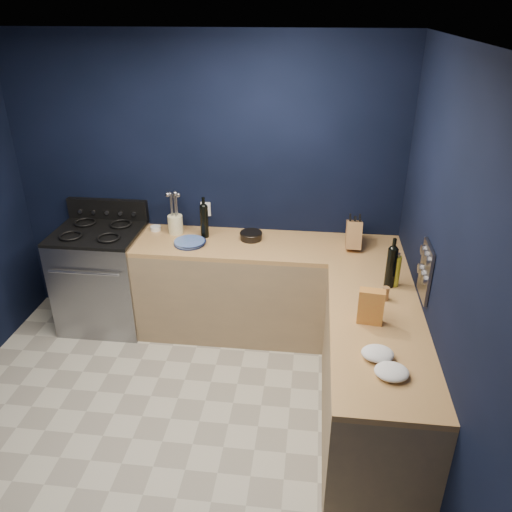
# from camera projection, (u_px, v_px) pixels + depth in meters

# --- Properties ---
(floor) EXTENTS (3.50, 3.50, 0.02)m
(floor) POSITION_uv_depth(u_px,v_px,m) (162.00, 442.00, 3.58)
(floor) COLOR #B9B4A1
(floor) RESTS_ON ground
(ceiling) EXTENTS (3.50, 3.50, 0.02)m
(ceiling) POSITION_uv_depth(u_px,v_px,m) (116.00, 41.00, 2.40)
(ceiling) COLOR silver
(ceiling) RESTS_ON ground
(wall_back) EXTENTS (3.50, 0.02, 2.60)m
(wall_back) POSITION_uv_depth(u_px,v_px,m) (205.00, 185.00, 4.55)
(wall_back) COLOR black
(wall_back) RESTS_ON ground
(wall_right) EXTENTS (0.02, 3.50, 2.60)m
(wall_right) POSITION_uv_depth(u_px,v_px,m) (451.00, 300.00, 2.81)
(wall_right) COLOR black
(wall_right) RESTS_ON ground
(cab_back) EXTENTS (2.30, 0.63, 0.86)m
(cab_back) POSITION_uv_depth(u_px,v_px,m) (267.00, 291.00, 4.59)
(cab_back) COLOR #997C58
(cab_back) RESTS_ON floor
(top_back) EXTENTS (2.30, 0.63, 0.04)m
(top_back) POSITION_uv_depth(u_px,v_px,m) (268.00, 246.00, 4.39)
(top_back) COLOR olive
(top_back) RESTS_ON cab_back
(cab_right) EXTENTS (0.63, 1.67, 0.86)m
(cab_right) POSITION_uv_depth(u_px,v_px,m) (371.00, 383.00, 3.49)
(cab_right) COLOR #997C58
(cab_right) RESTS_ON floor
(top_right) EXTENTS (0.63, 1.67, 0.04)m
(top_right) POSITION_uv_depth(u_px,v_px,m) (379.00, 329.00, 3.29)
(top_right) COLOR olive
(top_right) RESTS_ON cab_right
(gas_range) EXTENTS (0.76, 0.66, 0.92)m
(gas_range) POSITION_uv_depth(u_px,v_px,m) (104.00, 279.00, 4.73)
(gas_range) COLOR gray
(gas_range) RESTS_ON floor
(oven_door) EXTENTS (0.59, 0.02, 0.42)m
(oven_door) POSITION_uv_depth(u_px,v_px,m) (90.00, 298.00, 4.45)
(oven_door) COLOR black
(oven_door) RESTS_ON gas_range
(cooktop) EXTENTS (0.76, 0.66, 0.03)m
(cooktop) POSITION_uv_depth(u_px,v_px,m) (97.00, 233.00, 4.51)
(cooktop) COLOR black
(cooktop) RESTS_ON gas_range
(backguard) EXTENTS (0.76, 0.06, 0.20)m
(backguard) POSITION_uv_depth(u_px,v_px,m) (108.00, 209.00, 4.73)
(backguard) COLOR black
(backguard) RESTS_ON gas_range
(spice_panel) EXTENTS (0.02, 0.28, 0.38)m
(spice_panel) POSITION_uv_depth(u_px,v_px,m) (426.00, 271.00, 3.35)
(spice_panel) COLOR gray
(spice_panel) RESTS_ON wall_right
(wall_outlet) EXTENTS (0.09, 0.02, 0.13)m
(wall_outlet) POSITION_uv_depth(u_px,v_px,m) (206.00, 209.00, 4.63)
(wall_outlet) COLOR white
(wall_outlet) RESTS_ON wall_back
(plate_stack) EXTENTS (0.32, 0.32, 0.03)m
(plate_stack) POSITION_uv_depth(u_px,v_px,m) (189.00, 243.00, 4.37)
(plate_stack) COLOR teal
(plate_stack) RESTS_ON top_back
(ramekin) EXTENTS (0.12, 0.12, 0.04)m
(ramekin) POSITION_uv_depth(u_px,v_px,m) (156.00, 228.00, 4.64)
(ramekin) COLOR white
(ramekin) RESTS_ON top_back
(utensil_crock) EXTENTS (0.15, 0.15, 0.17)m
(utensil_crock) POSITION_uv_depth(u_px,v_px,m) (175.00, 224.00, 4.56)
(utensil_crock) COLOR #F5E3BD
(utensil_crock) RESTS_ON top_back
(wine_bottle_back) EXTENTS (0.07, 0.07, 0.29)m
(wine_bottle_back) POSITION_uv_depth(u_px,v_px,m) (204.00, 222.00, 4.46)
(wine_bottle_back) COLOR black
(wine_bottle_back) RESTS_ON top_back
(lemon_basket) EXTENTS (0.23, 0.23, 0.07)m
(lemon_basket) POSITION_uv_depth(u_px,v_px,m) (251.00, 236.00, 4.45)
(lemon_basket) COLOR black
(lemon_basket) RESTS_ON top_back
(knife_block) EXTENTS (0.13, 0.27, 0.28)m
(knife_block) POSITION_uv_depth(u_px,v_px,m) (354.00, 235.00, 4.28)
(knife_block) COLOR olive
(knife_block) RESTS_ON top_back
(wine_bottle_right) EXTENTS (0.08, 0.08, 0.30)m
(wine_bottle_right) POSITION_uv_depth(u_px,v_px,m) (391.00, 268.00, 3.67)
(wine_bottle_right) COLOR black
(wine_bottle_right) RESTS_ON top_right
(oil_bottle) EXTENTS (0.07, 0.07, 0.24)m
(oil_bottle) POSITION_uv_depth(u_px,v_px,m) (396.00, 271.00, 3.69)
(oil_bottle) COLOR #A4A321
(oil_bottle) RESTS_ON top_right
(spice_jar_near) EXTENTS (0.05, 0.05, 0.10)m
(spice_jar_near) POSITION_uv_depth(u_px,v_px,m) (386.00, 294.00, 3.54)
(spice_jar_near) COLOR olive
(spice_jar_near) RESTS_ON top_right
(spice_jar_far) EXTENTS (0.04, 0.04, 0.08)m
(spice_jar_far) POSITION_uv_depth(u_px,v_px,m) (370.00, 307.00, 3.40)
(spice_jar_far) COLOR olive
(spice_jar_far) RESTS_ON top_right
(crouton_bag) EXTENTS (0.17, 0.09, 0.24)m
(crouton_bag) POSITION_uv_depth(u_px,v_px,m) (371.00, 307.00, 3.27)
(crouton_bag) COLOR #C3402D
(crouton_bag) RESTS_ON top_right
(towel_front) EXTENTS (0.21, 0.18, 0.07)m
(towel_front) POSITION_uv_depth(u_px,v_px,m) (378.00, 354.00, 2.97)
(towel_front) COLOR white
(towel_front) RESTS_ON top_right
(towel_end) EXTENTS (0.24, 0.23, 0.06)m
(towel_end) POSITION_uv_depth(u_px,v_px,m) (392.00, 372.00, 2.83)
(towel_end) COLOR white
(towel_end) RESTS_ON top_right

